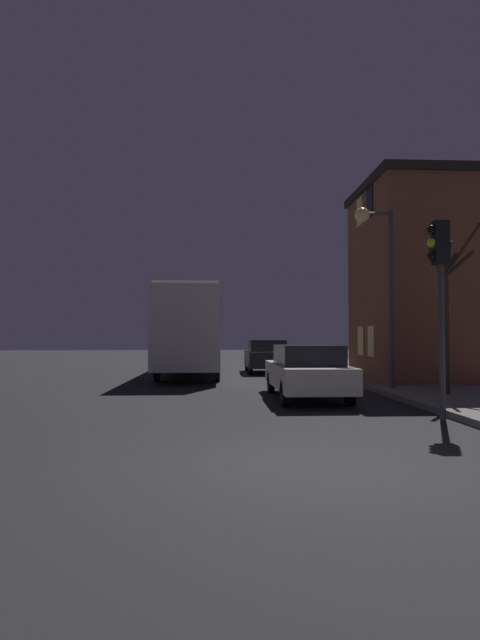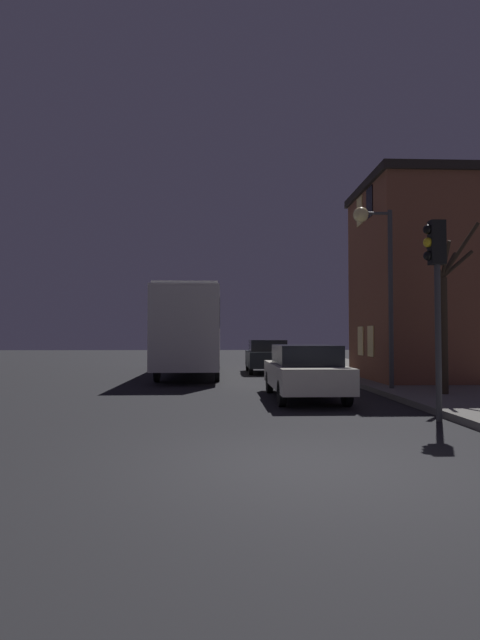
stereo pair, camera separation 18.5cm
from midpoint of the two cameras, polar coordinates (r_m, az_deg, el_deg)
name	(u,v)px [view 2 (the right image)]	position (r m, az deg, el deg)	size (l,w,h in m)	color
ground_plane	(293,466)	(6.88, 6.87, -16.21)	(120.00, 120.00, 0.00)	black
brick_building	(414,280)	(19.77, 19.48, 4.32)	(3.88, 5.13, 7.31)	brown
streetlamp	(376,256)	(15.87, 15.62, 7.04)	(1.20, 0.47, 5.51)	#38383A
traffic_light	(436,276)	(10.96, 21.92, 4.65)	(0.43, 0.24, 4.07)	#38383A
bare_tree	(444,317)	(14.77, 22.65, 0.29)	(1.77, 1.56, 4.65)	#2D2319
bus	(193,326)	(22.73, -5.20, -0.74)	(2.49, 11.12, 3.68)	beige
car_near_lane	(304,370)	(13.87, 7.74, -5.74)	(1.78, 4.70, 1.48)	beige
car_mid_lane	(267,356)	(23.84, 3.33, -4.12)	(1.87, 3.86, 1.57)	black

